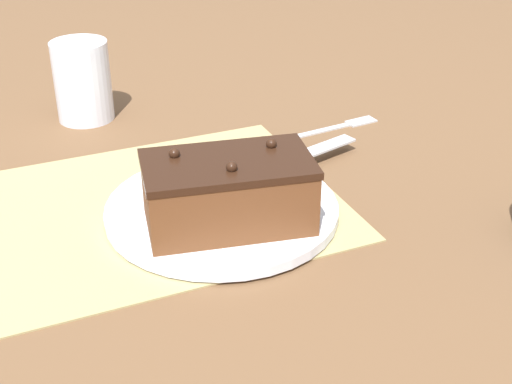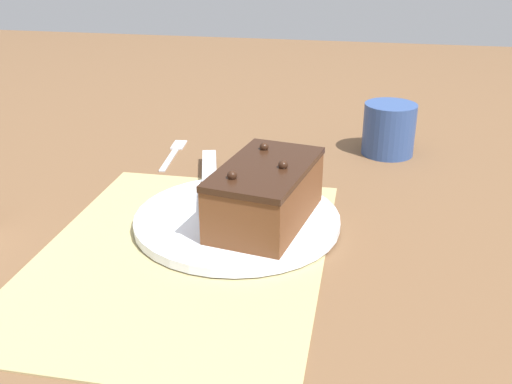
{
  "view_description": "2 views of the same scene",
  "coord_description": "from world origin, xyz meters",
  "px_view_note": "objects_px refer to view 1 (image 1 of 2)",
  "views": [
    {
      "loc": [
        -0.16,
        -0.71,
        0.43
      ],
      "look_at": [
        0.12,
        -0.07,
        0.03
      ],
      "focal_mm": 50.0,
      "sensor_mm": 36.0,
      "label": 1
    },
    {
      "loc": [
        -0.6,
        -0.21,
        0.36
      ],
      "look_at": [
        0.06,
        -0.08,
        0.06
      ],
      "focal_mm": 42.0,
      "sensor_mm": 36.0,
      "label": 2
    }
  ],
  "objects_px": {
    "chocolate_cake": "(228,192)",
    "drinking_glass": "(84,81)",
    "dessert_fork": "(340,126)",
    "cake_plate": "(222,209)",
    "serving_knife": "(260,168)"
  },
  "relations": [
    {
      "from": "drinking_glass",
      "to": "dessert_fork",
      "type": "height_order",
      "value": "drinking_glass"
    },
    {
      "from": "cake_plate",
      "to": "drinking_glass",
      "type": "height_order",
      "value": "drinking_glass"
    },
    {
      "from": "drinking_glass",
      "to": "dessert_fork",
      "type": "relative_size",
      "value": 0.79
    },
    {
      "from": "chocolate_cake",
      "to": "drinking_glass",
      "type": "xyz_separation_m",
      "value": [
        -0.08,
        0.39,
        0.0
      ]
    },
    {
      "from": "drinking_glass",
      "to": "dessert_fork",
      "type": "distance_m",
      "value": 0.38
    },
    {
      "from": "cake_plate",
      "to": "drinking_glass",
      "type": "xyz_separation_m",
      "value": [
        -0.08,
        0.35,
        0.05
      ]
    },
    {
      "from": "serving_knife",
      "to": "dessert_fork",
      "type": "bearing_deg",
      "value": 106.99
    },
    {
      "from": "cake_plate",
      "to": "chocolate_cake",
      "type": "xyz_separation_m",
      "value": [
        -0.01,
        -0.04,
        0.04
      ]
    },
    {
      "from": "cake_plate",
      "to": "serving_knife",
      "type": "relative_size",
      "value": 1.15
    },
    {
      "from": "chocolate_cake",
      "to": "drinking_glass",
      "type": "height_order",
      "value": "drinking_glass"
    },
    {
      "from": "cake_plate",
      "to": "chocolate_cake",
      "type": "distance_m",
      "value": 0.06
    },
    {
      "from": "dessert_fork",
      "to": "chocolate_cake",
      "type": "bearing_deg",
      "value": -56.42
    },
    {
      "from": "cake_plate",
      "to": "dessert_fork",
      "type": "xyz_separation_m",
      "value": [
        0.25,
        0.17,
        -0.01
      ]
    },
    {
      "from": "cake_plate",
      "to": "serving_knife",
      "type": "distance_m",
      "value": 0.09
    },
    {
      "from": "serving_knife",
      "to": "dessert_fork",
      "type": "distance_m",
      "value": 0.21
    }
  ]
}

